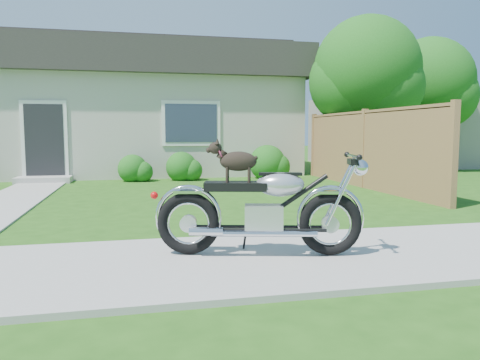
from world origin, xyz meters
name	(u,v)px	position (x,y,z in m)	size (l,w,h in m)	color
ground	(43,274)	(0.00, 0.00, 0.00)	(80.00, 80.00, 0.00)	#235114
sidewalk	(43,272)	(0.00, 0.00, 0.02)	(24.00, 2.20, 0.04)	#9E9B93
walkway	(9,202)	(-1.50, 5.00, 0.01)	(1.20, 8.00, 0.03)	#9E9B93
house	(107,108)	(0.00, 11.99, 2.16)	(12.60, 7.03, 4.50)	beige
fence	(364,149)	(6.30, 5.75, 0.94)	(0.12, 6.62, 1.90)	#9F7047
tree_near	(372,74)	(7.62, 7.94, 3.01)	(3.06, 3.06, 4.69)	#3D2B1C
tree_far	(433,86)	(10.85, 9.65, 2.92)	(2.97, 2.97, 4.55)	#3D2B1C
shrub_row	(107,167)	(0.15, 8.50, 0.40)	(10.95, 1.06, 1.06)	#1D5C18
potted_plant_right	(140,169)	(1.01, 8.55, 0.33)	(0.37, 0.37, 0.65)	#326C1D
motorcycle_with_dog	(262,206)	(2.18, 0.08, 0.56)	(2.19, 0.85, 1.20)	black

